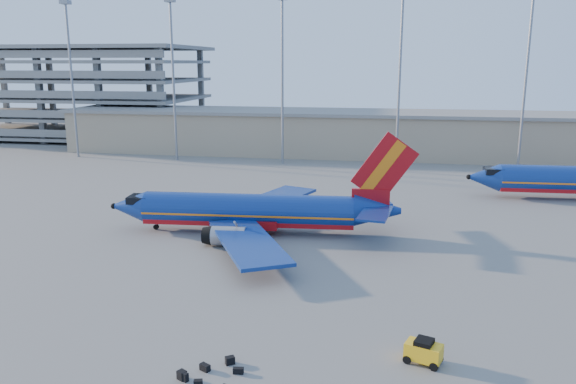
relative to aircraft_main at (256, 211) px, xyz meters
name	(u,v)px	position (x,y,z in m)	size (l,w,h in m)	color
ground	(244,244)	(-0.23, -3.97, -2.34)	(220.00, 220.00, 0.00)	slate
terminal_building	(370,133)	(9.77, 54.03, 1.98)	(122.00, 16.00, 8.50)	gray
parking_garage	(72,88)	(-62.23, 70.08, 9.39)	(62.00, 32.00, 21.40)	slate
light_mast_row	(340,63)	(4.77, 42.03, 15.21)	(101.60, 1.60, 28.65)	gray
aircraft_main	(256,211)	(0.00, 0.00, 0.00)	(32.37, 31.06, 10.96)	navy
baggage_tug	(424,351)	(16.12, -24.01, -1.54)	(2.44, 1.93, 1.54)	yellow
luggage_pile	(208,374)	(3.94, -27.91, -2.11)	(3.64, 3.57, 0.51)	black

